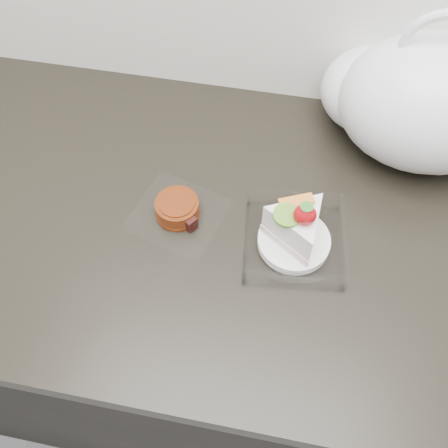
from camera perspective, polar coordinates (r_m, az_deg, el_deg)
The scene contains 4 objects.
counter at distance 1.22m, azimuth 1.00°, elevation -11.19°, with size 2.04×0.64×0.90m.
cake_tray at distance 0.78m, azimuth 8.16°, elevation -1.16°, with size 0.17×0.17×0.12m.
mooncake_wrap at distance 0.82m, azimuth -5.29°, elevation 1.63°, with size 0.17×0.17×0.03m.
plastic_bag at distance 0.90m, azimuth 21.37°, elevation 13.02°, with size 0.37×0.30×0.28m.
Camera 1 is at (0.07, 1.24, 1.59)m, focal length 40.00 mm.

